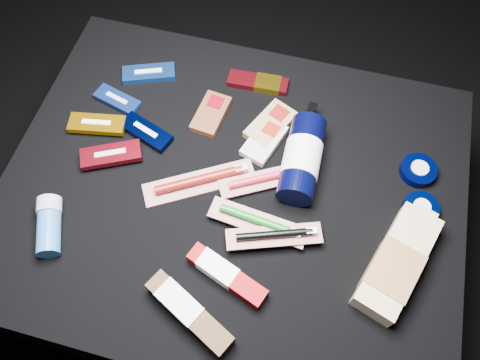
% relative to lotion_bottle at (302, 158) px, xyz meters
% --- Properties ---
extents(ground, '(3.00, 3.00, 0.00)m').
position_rel_lotion_bottle_xyz_m(ground, '(-0.13, -0.08, -0.44)').
color(ground, black).
rests_on(ground, ground).
extents(cloth_table, '(0.98, 0.78, 0.40)m').
position_rel_lotion_bottle_xyz_m(cloth_table, '(-0.13, -0.08, -0.24)').
color(cloth_table, black).
rests_on(cloth_table, ground).
extents(luna_bar_0, '(0.13, 0.09, 0.02)m').
position_rel_lotion_bottle_xyz_m(luna_bar_0, '(-0.41, 0.16, -0.03)').
color(luna_bar_0, '#17459A').
rests_on(luna_bar_0, cloth_table).
extents(luna_bar_1, '(0.12, 0.07, 0.01)m').
position_rel_lotion_bottle_xyz_m(luna_bar_1, '(-0.45, 0.06, -0.03)').
color(luna_bar_1, '#1A3C9E').
rests_on(luna_bar_1, cloth_table).
extents(luna_bar_2, '(0.13, 0.08, 0.02)m').
position_rel_lotion_bottle_xyz_m(luna_bar_2, '(-0.35, -0.01, -0.03)').
color(luna_bar_2, black).
rests_on(luna_bar_2, cloth_table).
extents(luna_bar_3, '(0.13, 0.07, 0.02)m').
position_rel_lotion_bottle_xyz_m(luna_bar_3, '(-0.47, -0.02, -0.02)').
color(luna_bar_3, '#B87B06').
rests_on(luna_bar_3, cloth_table).
extents(luna_bar_4, '(0.14, 0.10, 0.02)m').
position_rel_lotion_bottle_xyz_m(luna_bar_4, '(-0.40, -0.08, -0.02)').
color(luna_bar_4, maroon).
rests_on(luna_bar_4, cloth_table).
extents(clif_bar_0, '(0.07, 0.12, 0.02)m').
position_rel_lotion_bottle_xyz_m(clif_bar_0, '(-0.23, 0.08, -0.03)').
color(clif_bar_0, brown).
rests_on(clif_bar_0, cloth_table).
extents(clif_bar_1, '(0.09, 0.13, 0.02)m').
position_rel_lotion_bottle_xyz_m(clif_bar_1, '(-0.09, 0.04, -0.03)').
color(clif_bar_1, beige).
rests_on(clif_bar_1, cloth_table).
extents(clif_bar_2, '(0.11, 0.14, 0.02)m').
position_rel_lotion_bottle_xyz_m(clif_bar_2, '(-0.08, 0.09, -0.03)').
color(clif_bar_2, '#A17D52').
rests_on(clif_bar_2, cloth_table).
extents(power_bar, '(0.15, 0.05, 0.02)m').
position_rel_lotion_bottle_xyz_m(power_bar, '(-0.14, 0.20, -0.03)').
color(power_bar, maroon).
rests_on(power_bar, cloth_table).
extents(lotion_bottle, '(0.08, 0.25, 0.08)m').
position_rel_lotion_bottle_xyz_m(lotion_bottle, '(0.00, 0.00, 0.00)').
color(lotion_bottle, black).
rests_on(lotion_bottle, cloth_table).
extents(cream_tin_upper, '(0.08, 0.08, 0.02)m').
position_rel_lotion_bottle_xyz_m(cream_tin_upper, '(0.25, 0.05, -0.03)').
color(cream_tin_upper, black).
rests_on(cream_tin_upper, cloth_table).
extents(cream_tin_lower, '(0.07, 0.07, 0.02)m').
position_rel_lotion_bottle_xyz_m(cream_tin_lower, '(0.26, -0.04, -0.03)').
color(cream_tin_lower, black).
rests_on(cream_tin_lower, cloth_table).
extents(bodywash_bottle, '(0.15, 0.25, 0.05)m').
position_rel_lotion_bottle_xyz_m(bodywash_bottle, '(0.22, -0.17, -0.01)').
color(bodywash_bottle, beige).
rests_on(bodywash_bottle, cloth_table).
extents(deodorant_stick, '(0.09, 0.13, 0.05)m').
position_rel_lotion_bottle_xyz_m(deodorant_stick, '(-0.46, -0.27, -0.02)').
color(deodorant_stick, '#2967A9').
rests_on(deodorant_stick, cloth_table).
extents(toothbrush_pack_0, '(0.24, 0.17, 0.03)m').
position_rel_lotion_bottle_xyz_m(toothbrush_pack_0, '(-0.20, -0.09, -0.03)').
color(toothbrush_pack_0, beige).
rests_on(toothbrush_pack_0, cloth_table).
extents(toothbrush_pack_1, '(0.19, 0.14, 0.02)m').
position_rel_lotion_bottle_xyz_m(toothbrush_pack_1, '(-0.07, -0.05, -0.02)').
color(toothbrush_pack_1, beige).
rests_on(toothbrush_pack_1, cloth_table).
extents(toothbrush_pack_2, '(0.21, 0.07, 0.02)m').
position_rel_lotion_bottle_xyz_m(toothbrush_pack_2, '(-0.05, -0.16, -0.02)').
color(toothbrush_pack_2, beige).
rests_on(toothbrush_pack_2, cloth_table).
extents(toothbrush_pack_3, '(0.19, 0.11, 0.02)m').
position_rel_lotion_bottle_xyz_m(toothbrush_pack_3, '(-0.02, -0.18, -0.01)').
color(toothbrush_pack_3, '#BBB2AF').
rests_on(toothbrush_pack_3, cloth_table).
extents(toothpaste_carton_red, '(0.17, 0.09, 0.03)m').
position_rel_lotion_bottle_xyz_m(toothpaste_carton_red, '(-0.10, -0.27, -0.02)').
color(toothpaste_carton_red, '#920001').
rests_on(toothpaste_carton_red, cloth_table).
extents(toothpaste_carton_green, '(0.19, 0.12, 0.04)m').
position_rel_lotion_bottle_xyz_m(toothpaste_carton_green, '(-0.14, -0.36, -0.02)').
color(toothpaste_carton_green, '#3E2510').
rests_on(toothpaste_carton_green, cloth_table).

